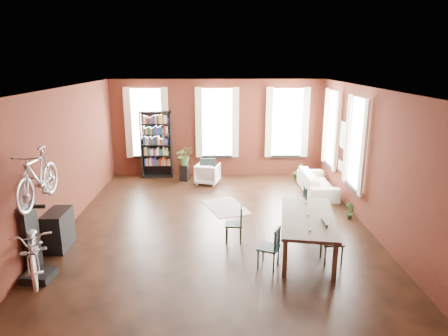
{
  "coord_description": "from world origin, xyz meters",
  "views": [
    {
      "loc": [
        0.03,
        -8.57,
        3.79
      ],
      "look_at": [
        0.17,
        0.6,
        1.3
      ],
      "focal_mm": 32.0,
      "sensor_mm": 36.0,
      "label": 1
    }
  ],
  "objects_px": {
    "dining_chair_d": "(313,208)",
    "cream_sofa": "(318,179)",
    "dining_chair_a": "(269,247)",
    "bicycle_floor": "(31,226)",
    "dining_chair_b": "(234,224)",
    "bike_trainer": "(39,276)",
    "bookshelf": "(156,145)",
    "dining_table": "(307,234)",
    "dining_chair_c": "(332,242)",
    "plant_stand": "(184,173)",
    "console_table": "(59,230)",
    "white_armchair": "(208,173)"
  },
  "relations": [
    {
      "from": "dining_chair_d",
      "to": "cream_sofa",
      "type": "height_order",
      "value": "dining_chair_d"
    },
    {
      "from": "dining_chair_a",
      "to": "bicycle_floor",
      "type": "xyz_separation_m",
      "value": [
        -4.15,
        -0.41,
        0.64
      ]
    },
    {
      "from": "dining_chair_b",
      "to": "cream_sofa",
      "type": "xyz_separation_m",
      "value": [
        2.59,
        3.25,
        0.01
      ]
    },
    {
      "from": "dining_chair_d",
      "to": "bike_trainer",
      "type": "distance_m",
      "value": 5.82
    },
    {
      "from": "dining_chair_b",
      "to": "bike_trainer",
      "type": "bearing_deg",
      "value": -61.81
    },
    {
      "from": "dining_chair_b",
      "to": "bookshelf",
      "type": "relative_size",
      "value": 0.36
    },
    {
      "from": "bookshelf",
      "to": "dining_table",
      "type": "bearing_deg",
      "value": -55.04
    },
    {
      "from": "dining_chair_b",
      "to": "dining_chair_c",
      "type": "height_order",
      "value": "dining_chair_c"
    },
    {
      "from": "dining_chair_a",
      "to": "dining_chair_d",
      "type": "relative_size",
      "value": 0.79
    },
    {
      "from": "plant_stand",
      "to": "bookshelf",
      "type": "bearing_deg",
      "value": 155.13
    },
    {
      "from": "dining_table",
      "to": "dining_chair_b",
      "type": "bearing_deg",
      "value": 170.45
    },
    {
      "from": "dining_chair_a",
      "to": "dining_chair_b",
      "type": "xyz_separation_m",
      "value": [
        -0.61,
        1.13,
        -0.0
      ]
    },
    {
      "from": "dining_chair_a",
      "to": "console_table",
      "type": "relative_size",
      "value": 1.01
    },
    {
      "from": "bookshelf",
      "to": "cream_sofa",
      "type": "xyz_separation_m",
      "value": [
        4.95,
        -1.7,
        -0.69
      ]
    },
    {
      "from": "bookshelf",
      "to": "bike_trainer",
      "type": "bearing_deg",
      "value": -100.31
    },
    {
      "from": "bike_trainer",
      "to": "plant_stand",
      "type": "relative_size",
      "value": 0.92
    },
    {
      "from": "dining_chair_b",
      "to": "bookshelf",
      "type": "height_order",
      "value": "bookshelf"
    },
    {
      "from": "cream_sofa",
      "to": "white_armchair",
      "type": "bearing_deg",
      "value": 74.23
    },
    {
      "from": "dining_chair_b",
      "to": "plant_stand",
      "type": "bearing_deg",
      "value": -157.39
    },
    {
      "from": "dining_chair_b",
      "to": "dining_table",
      "type": "bearing_deg",
      "value": 75.96
    },
    {
      "from": "dining_chair_b",
      "to": "bicycle_floor",
      "type": "relative_size",
      "value": 0.44
    },
    {
      "from": "dining_chair_b",
      "to": "bike_trainer",
      "type": "relative_size",
      "value": 1.66
    },
    {
      "from": "dining_chair_c",
      "to": "bookshelf",
      "type": "xyz_separation_m",
      "value": [
        -4.21,
        5.9,
        0.68
      ]
    },
    {
      "from": "dining_chair_b",
      "to": "bike_trainer",
      "type": "xyz_separation_m",
      "value": [
        -3.53,
        -1.5,
        -0.33
      ]
    },
    {
      "from": "dining_chair_c",
      "to": "plant_stand",
      "type": "height_order",
      "value": "dining_chair_c"
    },
    {
      "from": "dining_chair_a",
      "to": "white_armchair",
      "type": "height_order",
      "value": "dining_chair_a"
    },
    {
      "from": "bookshelf",
      "to": "cream_sofa",
      "type": "bearing_deg",
      "value": -18.95
    },
    {
      "from": "bookshelf",
      "to": "plant_stand",
      "type": "relative_size",
      "value": 4.21
    },
    {
      "from": "dining_chair_d",
      "to": "bookshelf",
      "type": "bearing_deg",
      "value": 49.46
    },
    {
      "from": "console_table",
      "to": "plant_stand",
      "type": "bearing_deg",
      "value": 65.1
    },
    {
      "from": "dining_chair_c",
      "to": "bookshelf",
      "type": "bearing_deg",
      "value": 34.89
    },
    {
      "from": "console_table",
      "to": "bicycle_floor",
      "type": "relative_size",
      "value": 0.44
    },
    {
      "from": "bicycle_floor",
      "to": "dining_table",
      "type": "bearing_deg",
      "value": -12.25
    },
    {
      "from": "dining_chair_c",
      "to": "plant_stand",
      "type": "relative_size",
      "value": 1.62
    },
    {
      "from": "bike_trainer",
      "to": "dining_chair_b",
      "type": "bearing_deg",
      "value": 23.06
    },
    {
      "from": "dining_chair_a",
      "to": "dining_chair_b",
      "type": "bearing_deg",
      "value": -127.04
    },
    {
      "from": "console_table",
      "to": "bookshelf",
      "type": "bearing_deg",
      "value": 76.17
    },
    {
      "from": "bookshelf",
      "to": "bicycle_floor",
      "type": "distance_m",
      "value": 6.6
    },
    {
      "from": "dining_chair_a",
      "to": "dining_chair_c",
      "type": "height_order",
      "value": "dining_chair_c"
    },
    {
      "from": "dining_chair_b",
      "to": "console_table",
      "type": "bearing_deg",
      "value": -81.01
    },
    {
      "from": "cream_sofa",
      "to": "plant_stand",
      "type": "height_order",
      "value": "cream_sofa"
    },
    {
      "from": "dining_table",
      "to": "dining_chair_a",
      "type": "bearing_deg",
      "value": -134.53
    },
    {
      "from": "dining_chair_b",
      "to": "bike_trainer",
      "type": "height_order",
      "value": "dining_chair_b"
    },
    {
      "from": "cream_sofa",
      "to": "bicycle_floor",
      "type": "distance_m",
      "value": 7.81
    },
    {
      "from": "bookshelf",
      "to": "plant_stand",
      "type": "height_order",
      "value": "bookshelf"
    },
    {
      "from": "dining_chair_d",
      "to": "bicycle_floor",
      "type": "xyz_separation_m",
      "value": [
        -5.4,
        -2.18,
        0.53
      ]
    },
    {
      "from": "dining_chair_a",
      "to": "cream_sofa",
      "type": "xyz_separation_m",
      "value": [
        1.99,
        4.38,
        0.0
      ]
    },
    {
      "from": "dining_table",
      "to": "bike_trainer",
      "type": "distance_m",
      "value": 5.1
    },
    {
      "from": "dining_chair_d",
      "to": "white_armchair",
      "type": "xyz_separation_m",
      "value": [
        -2.52,
        3.53,
        -0.16
      ]
    },
    {
      "from": "cream_sofa",
      "to": "plant_stand",
      "type": "relative_size",
      "value": 3.98
    }
  ]
}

